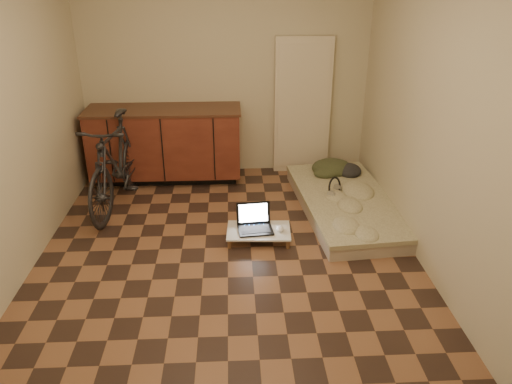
{
  "coord_description": "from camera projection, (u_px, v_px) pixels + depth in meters",
  "views": [
    {
      "loc": [
        0.06,
        -4.13,
        2.5
      ],
      "look_at": [
        0.27,
        0.07,
        0.55
      ],
      "focal_mm": 35.0,
      "sensor_mm": 36.0,
      "label": 1
    }
  ],
  "objects": [
    {
      "name": "room_shell",
      "position": [
        224.0,
        116.0,
        4.24
      ],
      "size": [
        3.5,
        4.0,
        2.6
      ],
      "color": "brown",
      "rests_on": "ground"
    },
    {
      "name": "cabinets",
      "position": [
        166.0,
        144.0,
        6.1
      ],
      "size": [
        1.84,
        0.62,
        0.91
      ],
      "color": "black",
      "rests_on": "ground"
    },
    {
      "name": "appliance_panel",
      "position": [
        302.0,
        106.0,
        6.23
      ],
      "size": [
        0.7,
        0.1,
        1.7
      ],
      "primitive_type": "cube",
      "color": "beige",
      "rests_on": "ground"
    },
    {
      "name": "bicycle",
      "position": [
        116.0,
        158.0,
        5.4
      ],
      "size": [
        0.73,
        1.79,
        1.12
      ],
      "primitive_type": "imported",
      "rotation": [
        0.0,
        0.0,
        -0.13
      ],
      "color": "black",
      "rests_on": "ground"
    },
    {
      "name": "futon",
      "position": [
        347.0,
        204.0,
        5.45
      ],
      "size": [
        1.12,
        2.06,
        0.17
      ],
      "rotation": [
        0.0,
        0.0,
        0.09
      ],
      "color": "#B3A38F",
      "rests_on": "ground"
    },
    {
      "name": "clothing_pile",
      "position": [
        337.0,
        164.0,
        6.02
      ],
      "size": [
        0.56,
        0.48,
        0.21
      ],
      "primitive_type": null,
      "rotation": [
        0.0,
        0.0,
        0.09
      ],
      "color": "#323921",
      "rests_on": "futon"
    },
    {
      "name": "headphones",
      "position": [
        335.0,
        186.0,
        5.46
      ],
      "size": [
        0.35,
        0.35,
        0.17
      ],
      "primitive_type": null,
      "rotation": [
        0.0,
        0.0,
        0.82
      ],
      "color": "black",
      "rests_on": "futon"
    },
    {
      "name": "lap_desk",
      "position": [
        259.0,
        231.0,
        4.89
      ],
      "size": [
        0.64,
        0.43,
        0.1
      ],
      "rotation": [
        0.0,
        0.0,
        -0.05
      ],
      "color": "brown",
      "rests_on": "ground"
    },
    {
      "name": "laptop",
      "position": [
        255.0,
        224.0,
        4.9
      ],
      "size": [
        0.36,
        0.33,
        0.23
      ],
      "rotation": [
        0.0,
        0.0,
        0.1
      ],
      "color": "black",
      "rests_on": "lap_desk"
    },
    {
      "name": "mouse",
      "position": [
        280.0,
        229.0,
        4.87
      ],
      "size": [
        0.08,
        0.12,
        0.04
      ],
      "primitive_type": "ellipsoid",
      "rotation": [
        0.0,
        0.0,
        0.09
      ],
      "color": "white",
      "rests_on": "lap_desk"
    }
  ]
}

